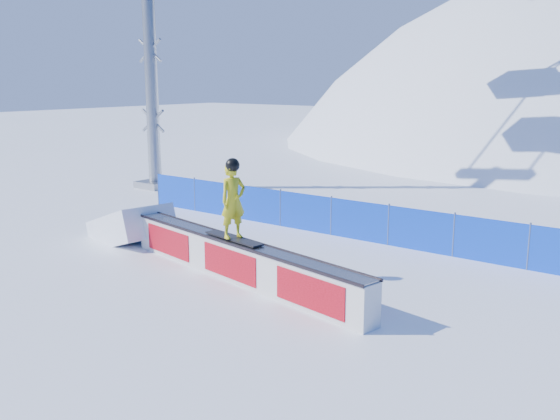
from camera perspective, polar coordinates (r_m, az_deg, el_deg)
The scene contains 5 objects.
ground at distance 14.53m, azimuth 4.99°, elevation -7.54°, with size 160.00×160.00×0.00m, color white.
safety_fence at distance 18.17m, azimuth 12.68°, elevation -1.82°, with size 22.05×0.05×1.30m.
rail_box at distance 15.21m, azimuth -3.85°, elevation -4.65°, with size 8.40×2.14×1.01m.
snow_ramp at distance 19.62m, azimuth -13.38°, elevation -2.64°, with size 2.53×1.69×0.95m, color white, non-canonical shape.
snowboarder at distance 14.98m, azimuth -4.31°, elevation 0.94°, with size 1.92×0.77×1.98m.
Camera 1 is at (7.30, -11.59, 4.85)m, focal length 40.00 mm.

